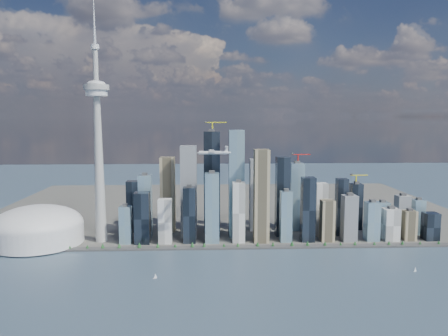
{
  "coord_description": "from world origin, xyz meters",
  "views": [
    {
      "loc": [
        -56.38,
        -686.99,
        289.98
      ],
      "look_at": [
        -17.05,
        260.0,
        178.35
      ],
      "focal_mm": 35.0,
      "sensor_mm": 36.0,
      "label": 1
    }
  ],
  "objects_px": {
    "dome_stadium": "(38,227)",
    "sailboat_west": "(155,277)",
    "needle_tower": "(98,141)",
    "airplane": "(214,152)",
    "sailboat_east": "(415,270)"
  },
  "relations": [
    {
      "from": "dome_stadium",
      "to": "sailboat_west",
      "type": "height_order",
      "value": "dome_stadium"
    },
    {
      "from": "needle_tower",
      "to": "dome_stadium",
      "type": "relative_size",
      "value": 2.75
    },
    {
      "from": "dome_stadium",
      "to": "sailboat_east",
      "type": "relative_size",
      "value": 20.69
    },
    {
      "from": "dome_stadium",
      "to": "sailboat_east",
      "type": "distance_m",
      "value": 805.18
    },
    {
      "from": "dome_stadium",
      "to": "airplane",
      "type": "bearing_deg",
      "value": -16.13
    },
    {
      "from": "airplane",
      "to": "sailboat_west",
      "type": "height_order",
      "value": "airplane"
    },
    {
      "from": "dome_stadium",
      "to": "sailboat_west",
      "type": "bearing_deg",
      "value": -37.74
    },
    {
      "from": "needle_tower",
      "to": "dome_stadium",
      "type": "xyz_separation_m",
      "value": [
        -140.0,
        -10.0,
        -196.4
      ]
    },
    {
      "from": "needle_tower",
      "to": "dome_stadium",
      "type": "bearing_deg",
      "value": -175.91
    },
    {
      "from": "dome_stadium",
      "to": "airplane",
      "type": "distance_m",
      "value": 452.66
    },
    {
      "from": "airplane",
      "to": "dome_stadium",
      "type": "bearing_deg",
      "value": 163.23
    },
    {
      "from": "airplane",
      "to": "sailboat_west",
      "type": "distance_m",
      "value": 265.27
    },
    {
      "from": "airplane",
      "to": "sailboat_west",
      "type": "bearing_deg",
      "value": -135.2
    },
    {
      "from": "airplane",
      "to": "sailboat_east",
      "type": "relative_size",
      "value": 7.12
    },
    {
      "from": "needle_tower",
      "to": "sailboat_west",
      "type": "xyz_separation_m",
      "value": [
        150.97,
        -235.23,
        -232.57
      ]
    }
  ]
}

